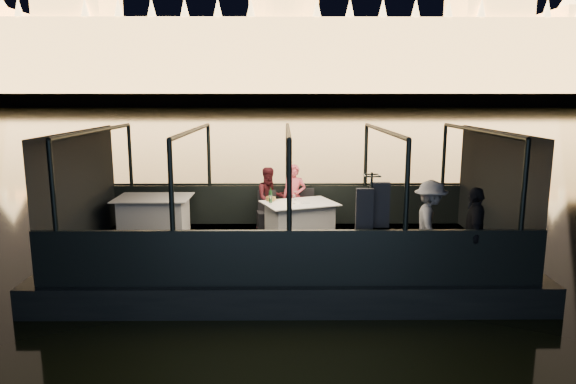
{
  "coord_description": "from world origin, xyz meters",
  "views": [
    {
      "loc": [
        -0.08,
        -9.69,
        3.45
      ],
      "look_at": [
        0.0,
        0.4,
        1.55
      ],
      "focal_mm": 32.0,
      "sensor_mm": 36.0,
      "label": 1
    }
  ],
  "objects_px": {
    "dining_table_central": "(299,220)",
    "person_woman_coral": "(294,196)",
    "wine_bottle": "(271,196)",
    "dining_table_aft": "(154,217)",
    "coat_stand": "(370,225)",
    "chair_port_left": "(267,211)",
    "chair_port_right": "(305,209)",
    "passenger_stripe": "(430,219)",
    "person_man_maroon": "(270,196)",
    "passenger_dark": "(474,227)"
  },
  "relations": [
    {
      "from": "person_woman_coral",
      "to": "passenger_stripe",
      "type": "distance_m",
      "value": 3.48
    },
    {
      "from": "chair_port_right",
      "to": "passenger_dark",
      "type": "xyz_separation_m",
      "value": [
        2.62,
        -3.12,
        0.4
      ]
    },
    {
      "from": "chair_port_right",
      "to": "wine_bottle",
      "type": "relative_size",
      "value": 2.81
    },
    {
      "from": "chair_port_right",
      "to": "passenger_stripe",
      "type": "bearing_deg",
      "value": -55.43
    },
    {
      "from": "person_woman_coral",
      "to": "passenger_stripe",
      "type": "relative_size",
      "value": 0.95
    },
    {
      "from": "dining_table_aft",
      "to": "chair_port_right",
      "type": "height_order",
      "value": "chair_port_right"
    },
    {
      "from": "passenger_stripe",
      "to": "dining_table_aft",
      "type": "bearing_deg",
      "value": 76.66
    },
    {
      "from": "chair_port_left",
      "to": "coat_stand",
      "type": "bearing_deg",
      "value": -69.38
    },
    {
      "from": "dining_table_central",
      "to": "person_woman_coral",
      "type": "relative_size",
      "value": 1.0
    },
    {
      "from": "chair_port_right",
      "to": "person_man_maroon",
      "type": "distance_m",
      "value": 0.84
    },
    {
      "from": "dining_table_central",
      "to": "wine_bottle",
      "type": "bearing_deg",
      "value": -179.42
    },
    {
      "from": "chair_port_left",
      "to": "passenger_stripe",
      "type": "height_order",
      "value": "passenger_stripe"
    },
    {
      "from": "dining_table_central",
      "to": "passenger_dark",
      "type": "bearing_deg",
      "value": -40.46
    },
    {
      "from": "dining_table_central",
      "to": "passenger_stripe",
      "type": "height_order",
      "value": "passenger_stripe"
    },
    {
      "from": "dining_table_aft",
      "to": "dining_table_central",
      "type": "bearing_deg",
      "value": -5.66
    },
    {
      "from": "person_woman_coral",
      "to": "chair_port_left",
      "type": "bearing_deg",
      "value": -147.48
    },
    {
      "from": "person_man_maroon",
      "to": "passenger_stripe",
      "type": "relative_size",
      "value": 0.91
    },
    {
      "from": "chair_port_left",
      "to": "passenger_stripe",
      "type": "bearing_deg",
      "value": -49.82
    },
    {
      "from": "coat_stand",
      "to": "wine_bottle",
      "type": "bearing_deg",
      "value": 125.07
    },
    {
      "from": "person_man_maroon",
      "to": "passenger_stripe",
      "type": "bearing_deg",
      "value": -64.23
    },
    {
      "from": "dining_table_aft",
      "to": "passenger_stripe",
      "type": "height_order",
      "value": "passenger_stripe"
    },
    {
      "from": "chair_port_left",
      "to": "chair_port_right",
      "type": "relative_size",
      "value": 1.0
    },
    {
      "from": "coat_stand",
      "to": "person_man_maroon",
      "type": "bearing_deg",
      "value": 118.19
    },
    {
      "from": "chair_port_right",
      "to": "wine_bottle",
      "type": "distance_m",
      "value": 1.17
    },
    {
      "from": "coat_stand",
      "to": "passenger_dark",
      "type": "relative_size",
      "value": 1.16
    },
    {
      "from": "dining_table_aft",
      "to": "coat_stand",
      "type": "relative_size",
      "value": 0.89
    },
    {
      "from": "dining_table_aft",
      "to": "coat_stand",
      "type": "bearing_deg",
      "value": -32.85
    },
    {
      "from": "dining_table_central",
      "to": "person_woman_coral",
      "type": "bearing_deg",
      "value": 96.95
    },
    {
      "from": "passenger_stripe",
      "to": "passenger_dark",
      "type": "xyz_separation_m",
      "value": [
        0.56,
        -0.54,
        0.0
      ]
    },
    {
      "from": "chair_port_left",
      "to": "person_man_maroon",
      "type": "relative_size",
      "value": 0.63
    },
    {
      "from": "person_woman_coral",
      "to": "wine_bottle",
      "type": "height_order",
      "value": "person_woman_coral"
    },
    {
      "from": "coat_stand",
      "to": "person_woman_coral",
      "type": "xyz_separation_m",
      "value": [
        -1.17,
        3.18,
        -0.15
      ]
    },
    {
      "from": "chair_port_left",
      "to": "person_woman_coral",
      "type": "height_order",
      "value": "person_woman_coral"
    },
    {
      "from": "passenger_stripe",
      "to": "dining_table_central",
      "type": "bearing_deg",
      "value": 58.95
    },
    {
      "from": "chair_port_left",
      "to": "person_man_maroon",
      "type": "height_order",
      "value": "person_man_maroon"
    },
    {
      "from": "chair_port_right",
      "to": "passenger_dark",
      "type": "bearing_deg",
      "value": -53.95
    },
    {
      "from": "chair_port_left",
      "to": "passenger_stripe",
      "type": "xyz_separation_m",
      "value": [
        2.9,
        -2.4,
        0.4
      ]
    },
    {
      "from": "passenger_dark",
      "to": "chair_port_right",
      "type": "bearing_deg",
      "value": -122.57
    },
    {
      "from": "passenger_dark",
      "to": "dining_table_central",
      "type": "bearing_deg",
      "value": -113.01
    },
    {
      "from": "person_woman_coral",
      "to": "passenger_dark",
      "type": "distance_m",
      "value": 4.26
    },
    {
      "from": "person_woman_coral",
      "to": "passenger_stripe",
      "type": "bearing_deg",
      "value": -35.51
    },
    {
      "from": "chair_port_left",
      "to": "coat_stand",
      "type": "relative_size",
      "value": 0.5
    },
    {
      "from": "person_woman_coral",
      "to": "passenger_dark",
      "type": "relative_size",
      "value": 0.96
    },
    {
      "from": "coat_stand",
      "to": "dining_table_central",
      "type": "bearing_deg",
      "value": 114.17
    },
    {
      "from": "dining_table_central",
      "to": "wine_bottle",
      "type": "xyz_separation_m",
      "value": [
        -0.6,
        -0.01,
        0.53
      ]
    },
    {
      "from": "passenger_dark",
      "to": "person_woman_coral",
      "type": "bearing_deg",
      "value": -120.34
    },
    {
      "from": "dining_table_aft",
      "to": "coat_stand",
      "type": "distance_m",
      "value": 4.99
    },
    {
      "from": "dining_table_aft",
      "to": "person_woman_coral",
      "type": "height_order",
      "value": "person_woman_coral"
    },
    {
      "from": "chair_port_right",
      "to": "wine_bottle",
      "type": "xyz_separation_m",
      "value": [
        -0.75,
        -0.77,
        0.47
      ]
    },
    {
      "from": "chair_port_right",
      "to": "chair_port_left",
      "type": "bearing_deg",
      "value": -172.19
    }
  ]
}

